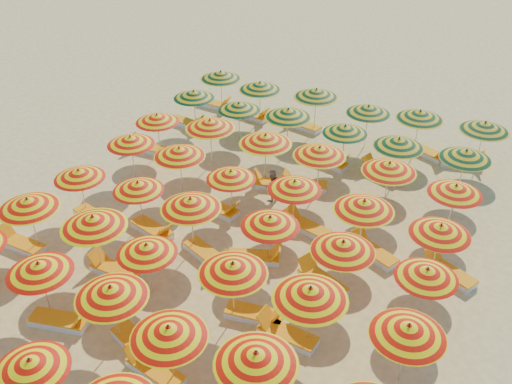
% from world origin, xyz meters
% --- Properties ---
extents(ground, '(120.00, 120.00, 0.00)m').
position_xyz_m(ground, '(0.00, 0.00, 0.00)').
color(ground, '#F3D36C').
rests_on(ground, ground).
extents(umbrella_2, '(1.82, 1.82, 1.90)m').
position_xyz_m(umbrella_2, '(-1.21, -8.45, 1.67)').
color(umbrella_2, silver).
rests_on(umbrella_2, ground).
extents(umbrella_7, '(2.41, 2.41, 1.98)m').
position_xyz_m(umbrella_7, '(-3.48, -5.90, 1.74)').
color(umbrella_7, silver).
rests_on(umbrella_7, ground).
extents(umbrella_8, '(2.49, 2.49, 2.09)m').
position_xyz_m(umbrella_8, '(-1.00, -5.82, 1.84)').
color(umbrella_8, silver).
rests_on(umbrella_8, ground).
extents(umbrella_9, '(2.29, 2.29, 2.06)m').
position_xyz_m(umbrella_9, '(1.13, -6.27, 1.81)').
color(umbrella_9, silver).
rests_on(umbrella_9, ground).
extents(umbrella_10, '(2.30, 2.30, 2.12)m').
position_xyz_m(umbrella_10, '(3.39, -6.05, 1.87)').
color(umbrella_10, silver).
rests_on(umbrella_10, ground).
extents(umbrella_12, '(2.38, 2.38, 2.10)m').
position_xyz_m(umbrella_12, '(-6.02, -3.82, 1.85)').
color(umbrella_12, silver).
rests_on(umbrella_12, ground).
extents(umbrella_13, '(2.59, 2.59, 2.18)m').
position_xyz_m(umbrella_13, '(-3.42, -3.69, 1.92)').
color(umbrella_13, silver).
rests_on(umbrella_13, ground).
extents(umbrella_14, '(1.83, 1.83, 1.90)m').
position_xyz_m(umbrella_14, '(-1.38, -3.78, 1.67)').
color(umbrella_14, silver).
rests_on(umbrella_14, ground).
extents(umbrella_15, '(2.47, 2.47, 2.09)m').
position_xyz_m(umbrella_15, '(1.37, -3.54, 1.84)').
color(umbrella_15, silver).
rests_on(umbrella_15, ground).
extents(umbrella_16, '(2.16, 2.16, 2.16)m').
position_xyz_m(umbrella_16, '(3.67, -3.54, 1.90)').
color(umbrella_16, silver).
rests_on(umbrella_16, ground).
extents(umbrella_17, '(2.34, 2.34, 2.03)m').
position_xyz_m(umbrella_17, '(6.25, -3.54, 1.79)').
color(umbrella_17, silver).
rests_on(umbrella_17, ground).
extents(umbrella_18, '(2.38, 2.38, 1.91)m').
position_xyz_m(umbrella_18, '(-6.05, -1.45, 1.68)').
color(umbrella_18, silver).
rests_on(umbrella_18, ground).
extents(umbrella_19, '(2.29, 2.29, 1.88)m').
position_xyz_m(umbrella_19, '(-3.73, -1.11, 1.65)').
color(umbrella_19, silver).
rests_on(umbrella_19, ground).
extents(umbrella_20, '(2.37, 2.37, 2.12)m').
position_xyz_m(umbrella_20, '(-1.37, -1.42, 1.86)').
color(umbrella_20, silver).
rests_on(umbrella_20, ground).
extents(umbrella_21, '(1.98, 1.98, 1.98)m').
position_xyz_m(umbrella_21, '(1.26, -0.98, 1.74)').
color(umbrella_21, silver).
rests_on(umbrella_21, ground).
extents(umbrella_22, '(2.33, 2.33, 2.04)m').
position_xyz_m(umbrella_22, '(3.72, -1.17, 1.80)').
color(umbrella_22, silver).
rests_on(umbrella_22, ground).
extents(umbrella_23, '(2.33, 2.33, 1.89)m').
position_xyz_m(umbrella_23, '(6.14, -1.08, 1.66)').
color(umbrella_23, silver).
rests_on(umbrella_23, ground).
extents(umbrella_24, '(2.00, 2.00, 1.96)m').
position_xyz_m(umbrella_24, '(-5.95, 1.35, 1.73)').
color(umbrella_24, silver).
rests_on(umbrella_24, ground).
extents(umbrella_25, '(2.04, 2.04, 2.07)m').
position_xyz_m(umbrella_25, '(-3.64, 1.32, 1.82)').
color(umbrella_25, silver).
rests_on(umbrella_25, ground).
extents(umbrella_26, '(2.10, 2.10, 1.89)m').
position_xyz_m(umbrella_26, '(-1.25, 1.00, 1.67)').
color(umbrella_26, silver).
rests_on(umbrella_26, ground).
extents(umbrella_27, '(2.12, 2.12, 1.99)m').
position_xyz_m(umbrella_27, '(1.08, 1.28, 1.75)').
color(umbrella_27, silver).
rests_on(umbrella_27, ground).
extents(umbrella_28, '(2.59, 2.59, 2.11)m').
position_xyz_m(umbrella_28, '(3.61, 1.05, 1.86)').
color(umbrella_28, silver).
rests_on(umbrella_28, ground).
extents(umbrella_29, '(2.19, 2.19, 2.00)m').
position_xyz_m(umbrella_29, '(6.05, 0.99, 1.76)').
color(umbrella_29, silver).
rests_on(umbrella_29, ground).
extents(umbrella_30, '(2.13, 2.13, 1.94)m').
position_xyz_m(umbrella_30, '(-6.23, 3.50, 1.71)').
color(umbrella_30, silver).
rests_on(umbrella_30, ground).
extents(umbrella_31, '(2.27, 2.27, 2.15)m').
position_xyz_m(umbrella_31, '(-3.76, 3.73, 1.90)').
color(umbrella_31, silver).
rests_on(umbrella_31, ground).
extents(umbrella_32, '(2.50, 2.50, 2.19)m').
position_xyz_m(umbrella_32, '(-1.16, 3.54, 1.92)').
color(umbrella_32, silver).
rests_on(umbrella_32, ground).
extents(umbrella_33, '(2.36, 2.36, 2.13)m').
position_xyz_m(umbrella_33, '(1.02, 3.69, 1.87)').
color(umbrella_33, silver).
rests_on(umbrella_33, ground).
extents(umbrella_34, '(2.05, 2.05, 2.09)m').
position_xyz_m(umbrella_34, '(3.64, 3.80, 1.84)').
color(umbrella_34, silver).
rests_on(umbrella_34, ground).
extents(umbrella_35, '(2.25, 2.25, 1.95)m').
position_xyz_m(umbrella_35, '(6.01, 3.58, 1.72)').
color(umbrella_35, silver).
rests_on(umbrella_35, ground).
extents(umbrella_36, '(2.00, 2.00, 1.97)m').
position_xyz_m(umbrella_36, '(-6.17, 6.26, 1.73)').
color(umbrella_36, silver).
rests_on(umbrella_36, ground).
extents(umbrella_37, '(1.84, 1.84, 1.94)m').
position_xyz_m(umbrella_37, '(-3.75, 6.12, 1.71)').
color(umbrella_37, silver).
rests_on(umbrella_37, ground).
extents(umbrella_38, '(2.32, 2.32, 2.13)m').
position_xyz_m(umbrella_38, '(-1.40, 6.15, 1.88)').
color(umbrella_38, silver).
rests_on(umbrella_38, ground).
extents(umbrella_39, '(2.26, 2.26, 1.94)m').
position_xyz_m(umbrella_39, '(1.15, 6.14, 1.70)').
color(umbrella_39, silver).
rests_on(umbrella_39, ground).
extents(umbrella_40, '(1.98, 1.98, 2.07)m').
position_xyz_m(umbrella_40, '(3.43, 5.80, 1.82)').
color(umbrella_40, silver).
rests_on(umbrella_40, ground).
extents(umbrella_41, '(2.42, 2.42, 2.04)m').
position_xyz_m(umbrella_41, '(5.88, 6.08, 1.79)').
color(umbrella_41, silver).
rests_on(umbrella_41, ground).
extents(umbrella_42, '(2.10, 2.10, 2.12)m').
position_xyz_m(umbrella_42, '(-6.10, 8.58, 1.87)').
color(umbrella_42, silver).
rests_on(umbrella_42, ground).
extents(umbrella_43, '(2.59, 2.59, 2.09)m').
position_xyz_m(umbrella_43, '(-3.82, 8.30, 1.84)').
color(umbrella_43, silver).
rests_on(umbrella_43, ground).
extents(umbrella_44, '(2.44, 2.44, 2.18)m').
position_xyz_m(umbrella_44, '(-1.11, 8.56, 1.92)').
color(umbrella_44, silver).
rests_on(umbrella_44, ground).
extents(umbrella_45, '(2.26, 2.26, 2.03)m').
position_xyz_m(umbrella_45, '(1.44, 8.24, 1.79)').
color(umbrella_45, silver).
rests_on(umbrella_45, ground).
extents(umbrella_46, '(2.02, 2.02, 2.12)m').
position_xyz_m(umbrella_46, '(3.56, 8.54, 1.87)').
color(umbrella_46, silver).
rests_on(umbrella_46, ground).
extents(umbrella_47, '(2.14, 2.14, 2.12)m').
position_xyz_m(umbrella_47, '(6.14, 8.68, 1.86)').
color(umbrella_47, silver).
rests_on(umbrella_47, ground).
extents(lounger_5, '(1.82, 1.00, 0.69)m').
position_xyz_m(lounger_5, '(-2.89, -6.10, 0.15)').
color(lounger_5, white).
rests_on(lounger_5, ground).
extents(lounger_6, '(1.83, 1.14, 0.69)m').
position_xyz_m(lounger_6, '(-0.40, -5.82, 0.15)').
color(lounger_6, white).
rests_on(lounger_6, ground).
extents(lounger_7, '(1.81, 0.87, 0.69)m').
position_xyz_m(lounger_7, '(0.53, -6.30, 0.15)').
color(lounger_7, white).
rests_on(lounger_7, ground).
extents(lounger_10, '(1.73, 0.58, 0.69)m').
position_xyz_m(lounger_10, '(-6.62, -4.05, 0.15)').
color(lounger_10, white).
rests_on(lounger_10, ground).
extents(lounger_11, '(1.74, 0.62, 0.69)m').
position_xyz_m(lounger_11, '(-2.92, -3.64, 0.15)').
color(lounger_11, white).
rests_on(lounger_11, ground).
extents(lounger_12, '(1.81, 0.88, 0.69)m').
position_xyz_m(lounger_12, '(1.97, -3.31, 0.15)').
color(lounger_12, white).
rests_on(lounger_12, ground).
extents(lounger_13, '(1.77, 0.69, 0.69)m').
position_xyz_m(lounger_13, '(3.08, -3.61, 0.15)').
color(lounger_13, white).
rests_on(lounger_13, ground).
extents(lounger_14, '(1.81, 0.92, 0.69)m').
position_xyz_m(lounger_14, '(-5.45, -1.67, 0.15)').
color(lounger_14, white).
rests_on(lounger_14, ground).
extents(lounger_15, '(1.82, 0.98, 0.69)m').
position_xyz_m(lounger_15, '(-3.13, -1.33, 0.15)').
color(lounger_15, white).
rests_on(lounger_15, ground).
extents(lounger_16, '(1.83, 1.16, 0.69)m').
position_xyz_m(lounger_16, '(-0.78, -1.61, 0.15)').
color(lounger_16, white).
rests_on(lounger_16, ground).
extents(lounger_17, '(1.82, 1.18, 0.69)m').
position_xyz_m(lounger_17, '(0.76, -1.01, 0.15)').
color(lounger_17, white).
rests_on(lounger_17, ground).
extents(lounger_18, '(1.82, 1.20, 0.69)m').
position_xyz_m(lounger_18, '(3.12, -1.07, 0.15)').
color(lounger_18, white).
rests_on(lounger_18, ground).
extents(lounger_19, '(1.80, 0.82, 0.69)m').
position_xyz_m(lounger_19, '(-1.75, 0.83, 0.15)').
color(lounger_19, white).
rests_on(lounger_19, ground).
extents(lounger_20, '(1.82, 0.96, 0.69)m').
position_xyz_m(lounger_20, '(1.59, 1.31, 0.15)').
color(lounger_20, white).
rests_on(lounger_20, ground).
extents(lounger_21, '(1.82, 1.24, 0.69)m').
position_xyz_m(lounger_21, '(4.12, 1.01, 0.15)').
color(lounger_21, white).
rests_on(lounger_21, ground).
extents(lounger_22, '(1.82, 1.24, 0.69)m').
position_xyz_m(lounger_22, '(6.56, 1.13, 0.15)').
color(lounger_22, white).
rests_on(lounger_22, ground).
extents(lounger_23, '(1.77, 0.70, 0.69)m').
position_xyz_m(lounger_23, '(-6.83, 3.44, 0.15)').
color(lounger_23, white).
rests_on(lounger_23, ground).
extents(lounger_24, '(1.82, 1.22, 0.69)m').
position_xyz_m(lounger_24, '(-0.65, 3.38, 0.15)').
color(lounger_24, white).
rests_on(lounger_24, ground).
extents(lounger_25, '(1.83, 1.08, 0.69)m').
position_xyz_m(lounger_25, '(0.42, 3.82, 0.15)').
color(lounger_25, white).
rests_on(lounger_25, ground).
extents(lounger_26, '(1.80, 0.83, 0.69)m').
position_xyz_m(lounger_26, '(-6.67, 6.33, 0.15)').
color(lounger_26, white).
rests_on(lounger_26, ground).
extents(lounger_27, '(1.81, 0.86, 0.69)m').
position_xyz_m(lounger_27, '(0.64, 5.92, 0.15)').
color(lounger_27, white).
rests_on(lounger_27, ground).
extents(lounger_28, '(1.83, 1.12, 0.69)m').
position_xyz_m(lounger_28, '(2.84, 6.06, 0.15)').
color(lounger_28, white).
rests_on(lounger_28, ground).
extents(lounger_29, '(1.76, 0.65, 0.69)m').
position_xyz_m(lounger_29, '(-6.60, 8.75, 0.15)').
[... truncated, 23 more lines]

